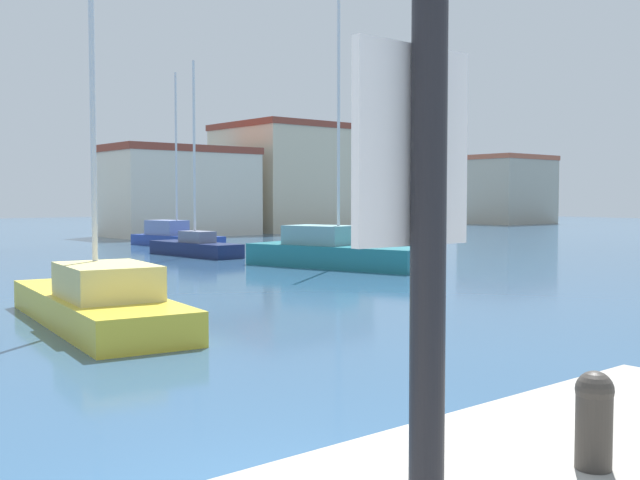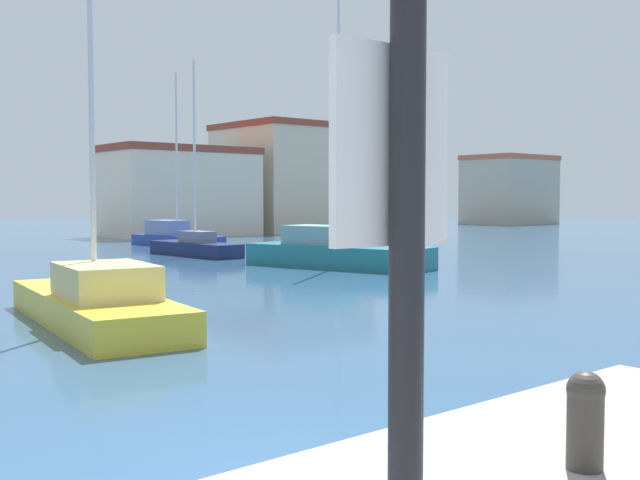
# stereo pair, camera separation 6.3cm
# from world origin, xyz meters

# --- Properties ---
(water) EXTENTS (160.00, 160.00, 0.00)m
(water) POSITION_xyz_m (15.00, 20.00, 0.00)
(water) COLOR #2D5175
(water) RESTS_ON ground
(mooring_bollard) EXTENTS (0.23, 0.23, 0.60)m
(mooring_bollard) POSITION_xyz_m (0.17, -2.83, 1.44)
(mooring_bollard) COLOR #38332D
(mooring_bollard) RESTS_ON pier_quay
(sailboat_blue_far_left) EXTENTS (2.92, 6.46, 9.86)m
(sailboat_blue_far_left) POSITION_xyz_m (17.69, 33.73, 0.59)
(sailboat_blue_far_left) COLOR #233D93
(sailboat_blue_far_left) RESTS_ON water
(sailboat_teal_inner_mooring) EXTENTS (4.29, 7.98, 10.99)m
(sailboat_teal_inner_mooring) POSITION_xyz_m (15.95, 17.63, 0.63)
(sailboat_teal_inner_mooring) COLOR #1E707A
(sailboat_teal_inner_mooring) RESTS_ON water
(sailboat_navy_distant_north) EXTENTS (1.81, 5.87, 9.22)m
(sailboat_navy_distant_north) POSITION_xyz_m (14.67, 26.27, 0.49)
(sailboat_navy_distant_north) COLOR #19234C
(sailboat_navy_distant_north) RESTS_ON water
(sailboat_yellow_distant_east) EXTENTS (3.12, 7.71, 8.35)m
(sailboat_yellow_distant_east) POSITION_xyz_m (2.81, 10.39, 0.52)
(sailboat_yellow_distant_east) COLOR gold
(sailboat_yellow_distant_east) RESTS_ON water
(warehouse_block) EXTENTS (10.76, 5.90, 6.45)m
(warehouse_block) POSITION_xyz_m (23.77, 43.67, 3.23)
(warehouse_block) COLOR beige
(warehouse_block) RESTS_ON ground
(yacht_club) EXTENTS (10.81, 9.51, 8.89)m
(yacht_club) POSITION_xyz_m (35.65, 45.90, 4.45)
(yacht_club) COLOR beige
(yacht_club) RESTS_ON ground
(harbor_office) EXTENTS (8.98, 6.70, 7.23)m
(harbor_office) POSITION_xyz_m (63.58, 44.08, 3.62)
(harbor_office) COLOR #B2A893
(harbor_office) RESTS_ON ground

